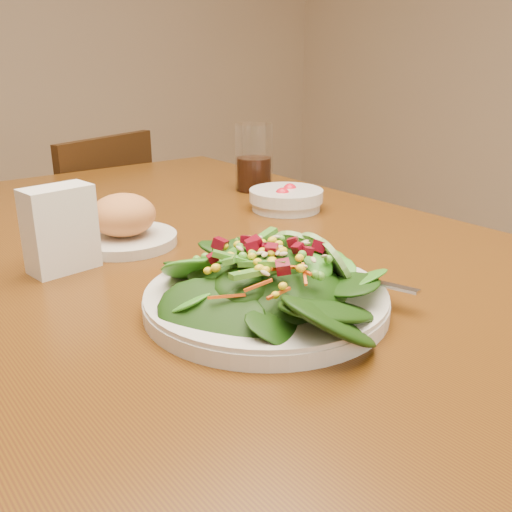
{
  "coord_description": "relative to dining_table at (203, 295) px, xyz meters",
  "views": [
    {
      "loc": [
        -0.49,
        -0.78,
        1.05
      ],
      "look_at": [
        -0.09,
        -0.26,
        0.81
      ],
      "focal_mm": 40.0,
      "sensor_mm": 36.0,
      "label": 1
    }
  ],
  "objects": [
    {
      "name": "salad_plate",
      "position": [
        -0.08,
        -0.28,
        0.13
      ],
      "size": [
        0.3,
        0.3,
        0.09
      ],
      "rotation": [
        0.0,
        0.0,
        -0.31
      ],
      "color": "silver",
      "rests_on": "dining_table"
    },
    {
      "name": "dining_table",
      "position": [
        0.0,
        0.0,
        0.0
      ],
      "size": [
        0.9,
        1.4,
        0.75
      ],
      "color": "#53310A",
      "rests_on": "ground_plane"
    },
    {
      "name": "chair_far",
      "position": [
        0.14,
        0.9,
        -0.21
      ],
      "size": [
        0.49,
        0.49,
        0.82
      ],
      "rotation": [
        0.0,
        0.0,
        3.5
      ],
      "color": "black",
      "rests_on": "ground_plane"
    },
    {
      "name": "tomato_bowl",
      "position": [
        0.24,
        0.06,
        0.12
      ],
      "size": [
        0.15,
        0.15,
        0.05
      ],
      "color": "silver",
      "rests_on": "dining_table"
    },
    {
      "name": "napkin_holder",
      "position": [
        -0.23,
        0.01,
        0.17
      ],
      "size": [
        0.1,
        0.06,
        0.12
      ],
      "rotation": [
        0.0,
        0.0,
        0.13
      ],
      "color": "white",
      "rests_on": "dining_table"
    },
    {
      "name": "drinking_glass",
      "position": [
        0.3,
        0.24,
        0.17
      ],
      "size": [
        0.09,
        0.09,
        0.15
      ],
      "color": "silver",
      "rests_on": "dining_table"
    },
    {
      "name": "bread_plate",
      "position": [
        -0.11,
        0.06,
        0.14
      ],
      "size": [
        0.17,
        0.17,
        0.09
      ],
      "color": "silver",
      "rests_on": "dining_table"
    }
  ]
}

